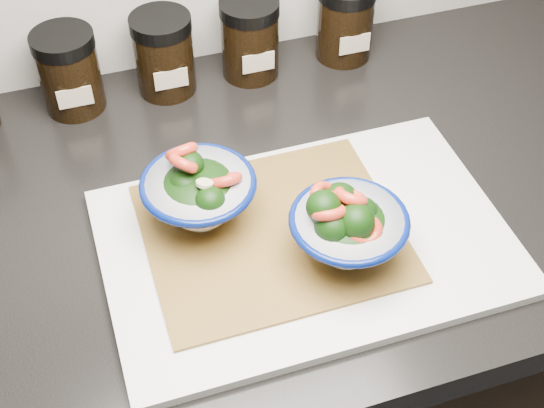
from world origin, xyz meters
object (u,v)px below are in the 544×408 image
object	(u,v)px
spice_jar_e	(250,38)
cutting_board	(306,242)
bowl_right	(347,228)
bowl_left	(199,193)
spice_jar_f	(345,21)
spice_jar_c	(69,71)
spice_jar_d	(164,54)

from	to	relation	value
spice_jar_e	cutting_board	bearing A→B (deg)	-96.24
bowl_right	cutting_board	bearing A→B (deg)	129.33
bowl_left	spice_jar_f	bearing A→B (deg)	43.72
cutting_board	spice_jar_e	bearing A→B (deg)	83.76
spice_jar_c	bowl_right	bearing A→B (deg)	-56.87
bowl_left	cutting_board	bearing A→B (deg)	-31.20
spice_jar_d	spice_jar_e	world-z (taller)	same
spice_jar_f	bowl_right	bearing A→B (deg)	-111.58
cutting_board	spice_jar_f	size ratio (longest dim) A/B	3.98
bowl_left	bowl_right	xyz separation A→B (m)	(0.14, -0.10, 0.00)
spice_jar_c	spice_jar_f	world-z (taller)	same
bowl_left	spice_jar_e	distance (m)	0.30
bowl_right	spice_jar_e	xyz separation A→B (m)	(0.01, 0.37, -0.00)
cutting_board	bowl_left	size ratio (longest dim) A/B	3.47
cutting_board	spice_jar_c	bearing A→B (deg)	122.37
bowl_left	spice_jar_c	size ratio (longest dim) A/B	1.15
spice_jar_f	bowl_left	bearing A→B (deg)	-136.28
bowl_right	spice_jar_d	distance (m)	0.39
cutting_board	spice_jar_d	xyz separation A→B (m)	(-0.08, 0.33, 0.05)
spice_jar_d	bowl_right	bearing A→B (deg)	-72.69
cutting_board	spice_jar_d	distance (m)	0.35
spice_jar_e	spice_jar_f	xyz separation A→B (m)	(0.14, 0.00, 0.00)
spice_jar_e	spice_jar_f	distance (m)	0.14
cutting_board	bowl_left	world-z (taller)	bowl_left
bowl_left	spice_jar_f	distance (m)	0.39
cutting_board	bowl_right	world-z (taller)	bowl_right
bowl_right	spice_jar_d	xyz separation A→B (m)	(-0.12, 0.37, -0.00)
spice_jar_d	spice_jar_f	world-z (taller)	same
bowl_left	spice_jar_f	size ratio (longest dim) A/B	1.15
cutting_board	spice_jar_f	world-z (taller)	spice_jar_f
spice_jar_e	spice_jar_f	bearing A→B (deg)	0.00
cutting_board	spice_jar_f	distance (m)	0.38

